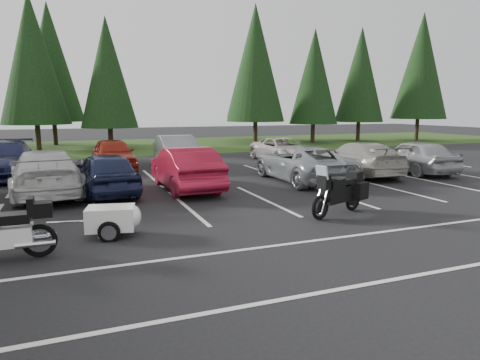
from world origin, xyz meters
name	(u,v)px	position (x,y,z in m)	size (l,w,h in m)	color
ground	(178,216)	(0.00, 0.00, 0.00)	(120.00, 120.00, 0.00)	black
grass_strip	(109,147)	(0.00, 24.00, 0.01)	(80.00, 16.00, 0.01)	#1E3C13
lake_water	(119,129)	(4.00, 55.00, 0.00)	(70.00, 50.00, 0.02)	gray
stall_markings	(164,201)	(0.00, 2.00, 0.00)	(32.00, 16.00, 0.01)	silver
conifer_4	(32,59)	(-5.00, 22.90, 6.53)	(4.80, 4.80, 11.17)	#332316
conifer_5	(108,73)	(0.00, 21.60, 5.63)	(4.14, 4.14, 9.63)	#332316
conifer_6	(256,64)	(12.00, 22.10, 6.71)	(4.93, 4.93, 11.48)	#332316
conifer_7	(314,77)	(17.50, 21.80, 5.81)	(4.27, 4.27, 9.94)	#332316
conifer_8	(361,75)	(23.00, 22.60, 6.17)	(4.53, 4.53, 10.56)	#332316
conifer_9	(421,66)	(29.00, 21.30, 7.07)	(5.19, 5.19, 12.10)	#332316
conifer_back_b	(50,62)	(-4.00, 27.50, 6.77)	(4.97, 4.97, 11.58)	#332316
conifer_back_c	(255,61)	(14.00, 26.80, 7.49)	(5.50, 5.50, 12.81)	#332316
car_near_3	(46,173)	(-3.62, 4.52, 0.81)	(2.27, 5.59, 1.62)	beige
car_near_4	(106,173)	(-1.66, 4.01, 0.77)	(1.81, 4.50, 1.53)	#192040
car_near_5	(185,168)	(1.21, 3.86, 0.81)	(1.71, 4.90, 1.61)	maroon
car_near_6	(301,163)	(6.29, 4.04, 0.75)	(2.48, 5.38, 1.50)	gray
car_near_7	(359,158)	(9.54, 4.49, 0.76)	(2.13, 5.24, 1.52)	#9D9B90
car_near_8	(415,156)	(12.43, 4.04, 0.79)	(1.86, 4.63, 1.58)	#9D9DA1
car_far_1	(5,159)	(-5.52, 9.61, 0.80)	(2.25, 5.53, 1.61)	#1B1F45
car_far_2	(113,154)	(-0.83, 10.37, 0.78)	(1.85, 4.61, 1.57)	maroon
car_far_3	(177,152)	(2.32, 9.89, 0.83)	(1.75, 5.02, 1.65)	gray
car_far_4	(283,150)	(8.66, 10.42, 0.68)	(2.27, 4.92, 1.37)	beige
cargo_trailer	(111,221)	(-1.95, -1.41, 0.37)	(1.60, 0.90, 0.74)	white
adventure_motorcycle	(338,189)	(4.28, -1.61, 0.77)	(2.52, 0.88, 1.54)	black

